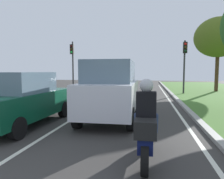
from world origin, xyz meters
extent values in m
plane|color=#383533|center=(0.00, 14.00, 0.00)|extent=(60.00, 60.00, 0.00)
cube|color=silver|center=(-0.70, 14.00, 0.00)|extent=(0.12, 32.00, 0.01)
cube|color=silver|center=(3.60, 14.00, 0.00)|extent=(0.12, 32.00, 0.01)
cube|color=#9E9B93|center=(4.10, 14.00, 0.06)|extent=(0.24, 48.00, 0.12)
cube|color=silver|center=(0.81, 8.61, 0.93)|extent=(1.97, 4.53, 1.10)
cube|color=slate|center=(0.81, 8.46, 1.88)|extent=(1.74, 2.73, 0.80)
cylinder|color=black|center=(-0.09, 10.13, 0.38)|extent=(0.23, 0.76, 0.76)
cylinder|color=black|center=(1.66, 10.15, 0.38)|extent=(0.23, 0.76, 0.76)
cylinder|color=black|center=(-0.04, 7.07, 0.38)|extent=(0.23, 0.76, 0.76)
cylinder|color=black|center=(1.71, 7.09, 0.38)|extent=(0.23, 0.76, 0.76)
cube|color=#0C472D|center=(-2.06, 7.15, 0.74)|extent=(1.89, 4.35, 0.84)
cube|color=slate|center=(-2.06, 7.05, 1.51)|extent=(1.62, 2.15, 0.70)
cylinder|color=black|center=(-2.82, 8.64, 0.32)|extent=(0.24, 0.65, 0.64)
cylinder|color=black|center=(-1.20, 8.59, 0.32)|extent=(0.24, 0.65, 0.64)
cylinder|color=black|center=(-1.29, 5.67, 0.32)|extent=(0.24, 0.65, 0.64)
cube|color=#0C143F|center=(2.22, 4.91, 0.58)|extent=(0.29, 1.40, 0.36)
ellipsoid|color=#0C143F|center=(2.22, 5.26, 0.80)|extent=(0.28, 0.50, 0.24)
cube|color=black|center=(2.22, 4.36, 0.85)|extent=(0.40, 0.40, 0.32)
cylinder|color=black|center=(2.22, 5.61, 0.30)|extent=(0.10, 0.60, 0.60)
cylinder|color=black|center=(2.22, 4.31, 0.30)|extent=(0.14, 0.60, 0.60)
cube|color=black|center=(2.22, 4.86, 1.18)|extent=(0.40, 0.26, 0.60)
sphere|color=#B2B2B7|center=(2.22, 4.89, 1.60)|extent=(0.28, 0.28, 0.28)
cylinder|color=navy|center=(2.05, 4.98, 0.80)|extent=(0.16, 0.29, 0.45)
cylinder|color=navy|center=(2.39, 4.98, 0.80)|extent=(0.16, 0.29, 0.45)
cylinder|color=#2D2D2D|center=(5.11, 18.55, 2.20)|extent=(0.14, 0.14, 4.41)
cube|color=black|center=(5.11, 18.35, 3.81)|extent=(0.32, 0.24, 0.90)
sphere|color=red|center=(5.11, 18.22, 4.09)|extent=(0.20, 0.20, 0.20)
sphere|color=#382B0C|center=(5.11, 18.22, 3.81)|extent=(0.20, 0.20, 0.20)
sphere|color=black|center=(5.11, 18.22, 3.53)|extent=(0.20, 0.20, 0.20)
cylinder|color=#2D2D2D|center=(-4.93, 19.50, 2.35)|extent=(0.14, 0.14, 4.70)
cube|color=black|center=(-4.93, 19.30, 3.97)|extent=(0.32, 0.24, 0.90)
sphere|color=#3F0F0F|center=(-4.93, 19.17, 4.25)|extent=(0.20, 0.20, 0.20)
sphere|color=#382B0C|center=(-4.93, 19.17, 3.97)|extent=(0.20, 0.20, 0.20)
sphere|color=green|center=(-4.93, 19.17, 3.69)|extent=(0.20, 0.20, 0.20)
cylinder|color=#4C331E|center=(8.37, 20.96, 1.69)|extent=(0.32, 0.32, 3.38)
ellipsoid|color=#51661E|center=(8.37, 20.96, 4.96)|extent=(4.20, 4.20, 3.57)
camera|label=1|loc=(2.27, 0.67, 1.89)|focal=33.01mm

